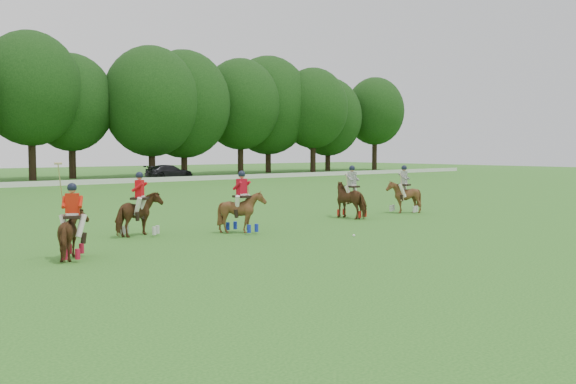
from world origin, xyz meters
TOP-DOWN VIEW (x-y plane):
  - ground at (0.00, 0.00)m, footprint 180.00×180.00m
  - car_right at (18.17, 42.50)m, footprint 4.97×2.18m
  - polo_red_a at (-7.19, 2.77)m, footprint 1.41×1.78m
  - polo_red_b at (-3.61, 5.86)m, footprint 1.99×1.98m
  - polo_red_c at (-0.40, 4.26)m, footprint 1.41×1.54m
  - polo_stripe_a at (6.25, 5.26)m, footprint 1.21×1.97m
  - polo_stripe_b at (9.66, 5.18)m, footprint 1.69×1.77m
  - polo_ball at (2.00, 0.97)m, footprint 0.09×0.09m

SIDE VIEW (x-z plane):
  - ground at x=0.00m, z-range 0.00..0.00m
  - polo_ball at x=2.00m, z-range 0.00..0.09m
  - car_right at x=18.17m, z-range 0.00..1.42m
  - polo_red_a at x=-7.19m, z-range -0.58..2.07m
  - polo_red_b at x=-3.61m, z-range -0.33..1.92m
  - polo_red_c at x=-0.40m, z-range -0.32..1.93m
  - polo_stripe_b at x=9.66m, z-range -0.32..1.94m
  - polo_stripe_a at x=6.25m, z-range -0.32..1.99m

